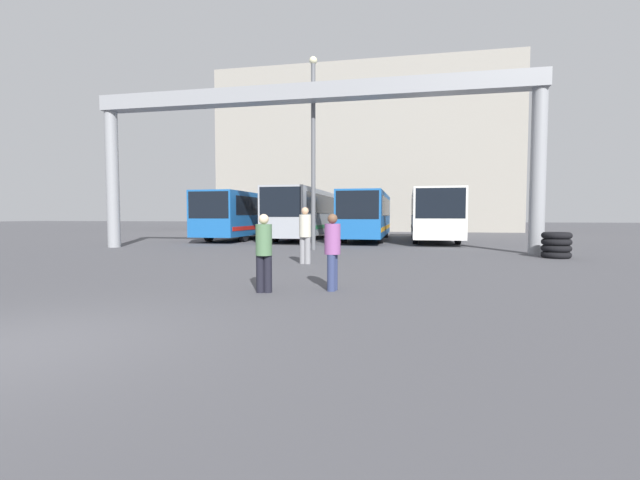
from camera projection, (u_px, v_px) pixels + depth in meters
name	position (u px, v px, depth m)	size (l,w,h in m)	color
ground_plane	(11.00, 349.00, 5.04)	(200.00, 200.00, 0.00)	#47474C
building_backdrop	(366.00, 155.00, 47.24)	(30.20, 12.00, 16.56)	gray
overhead_gantry	(304.00, 118.00, 18.95)	(19.99, 0.80, 7.34)	gray
bus_slot_0	(244.00, 213.00, 28.58)	(2.60, 10.55, 3.00)	#1959A5
bus_slot_1	(305.00, 211.00, 28.20)	(2.50, 11.45, 3.20)	#999EA5
bus_slot_2	(367.00, 213.00, 27.29)	(2.44, 11.26, 2.95)	#1959A5
bus_slot_3	(433.00, 213.00, 26.75)	(2.63, 11.85, 3.03)	silver
pedestrian_near_center	(264.00, 251.00, 8.72)	(0.33, 0.33, 1.61)	black
pedestrian_mid_right	(332.00, 250.00, 8.96)	(0.34, 0.34, 1.62)	navy
pedestrian_near_right	(305.00, 234.00, 13.91)	(0.38, 0.38, 1.85)	gray
tire_stack	(556.00, 245.00, 15.86)	(1.04, 1.04, 0.96)	black
lamp_post	(313.00, 146.00, 19.45)	(0.36, 0.36, 8.73)	#595B60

